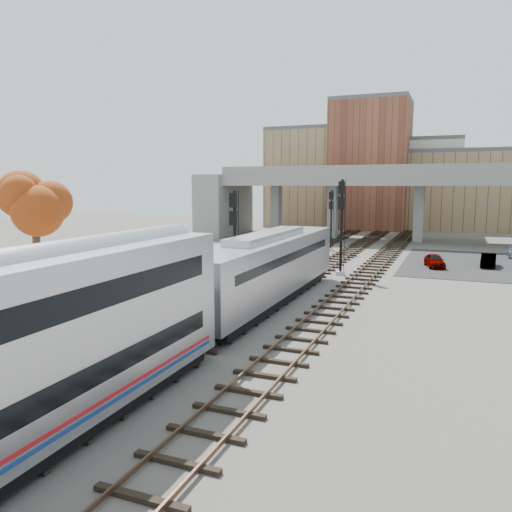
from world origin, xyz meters
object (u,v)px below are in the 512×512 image
Objects in this scene: signal_mast_mid at (341,227)px; car_b at (488,260)px; locomotive at (268,267)px; signal_mast_near at (234,248)px; car_a at (435,261)px; signal_mast_far at (331,222)px; tree at (34,208)px.

signal_mast_mid is 2.21× the size of car_b.
signal_mast_mid is at bearing 79.85° from locomotive.
signal_mast_mid is (4.10, 11.31, 0.51)m from signal_mast_near.
car_a is (8.82, 17.86, -1.66)m from locomotive.
locomotive is 5.65× the size of car_a.
signal_mast_far is at bearing 94.79° from locomotive.
tree is at bearing -130.06° from car_b.
car_a reaches higher than car_b.
locomotive is at bearing -100.15° from signal_mast_mid.
signal_mast_far is 16.35m from car_b.
signal_mast_near is at bearing -123.16° from car_b.
signal_mast_near is at bearing 30.34° from tree.
tree reaches higher than signal_mast_near.
car_a is (10.92, -7.20, -2.54)m from signal_mast_far.
signal_mast_near is 11.69m from tree.
car_b is at bearing 45.65° from tree.
car_a is at bearing -33.40° from signal_mast_far.
car_b is (15.26, -5.27, -2.55)m from signal_mast_far.
tree is at bearing -145.60° from car_a.
tree is (-13.95, -17.08, 1.99)m from signal_mast_mid.
signal_mast_far is 13.32m from car_a.
tree is at bearing -129.25° from signal_mast_mid.
signal_mast_near is 25.25m from car_b.
car_a is at bearing 48.86° from tree.
locomotive reaches higher than car_a.
signal_mast_mid is 22.14m from tree.
signal_mast_far reaches higher than car_a.
tree reaches higher than car_b.
locomotive is at bearing -85.21° from signal_mast_far.
signal_mast_far is (-4.10, 13.89, -0.69)m from signal_mast_mid.
signal_mast_far reaches higher than locomotive.
signal_mast_near reaches higher than car_b.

